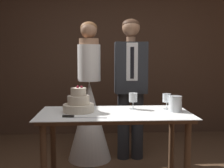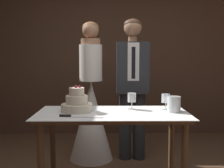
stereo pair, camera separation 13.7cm
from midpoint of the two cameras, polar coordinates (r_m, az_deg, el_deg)
The scene contains 9 objects.
wall_back at distance 4.70m, azimuth -1.14°, elevation 7.10°, with size 4.65×0.12×2.82m, color #513828.
cake_table at distance 2.64m, azimuth -0.97°, elevation -7.90°, with size 1.41×0.70×0.77m.
tiered_cake at distance 2.66m, azimuth -8.29°, elevation -3.89°, with size 0.29×0.29×0.25m.
cake_knife at distance 2.44m, azimuth -9.00°, elevation -6.57°, with size 0.38×0.07×0.02m.
wine_glass_near at distance 2.79m, azimuth 9.69°, elevation -2.99°, with size 0.08×0.08×0.16m.
wine_glass_middle at distance 2.76m, azimuth 2.90°, elevation -2.83°, with size 0.08×0.08×0.16m.
hurricane_candle at distance 2.70m, azimuth 11.30°, elevation -4.03°, with size 0.13×0.13×0.15m.
bride at distance 3.52m, azimuth -5.72°, elevation -5.29°, with size 0.54×0.54×1.71m.
groom at distance 3.48m, azimuth 2.69°, elevation 0.63°, with size 0.39×0.25×1.75m.
Camera 1 is at (-0.23, -2.26, 1.30)m, focal length 45.00 mm.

